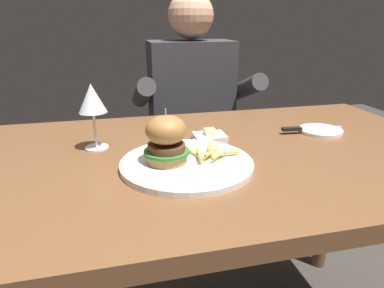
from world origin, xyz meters
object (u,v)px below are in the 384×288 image
table_knife (306,129)px  burger_sandwich (166,139)px  bread_plate (321,131)px  butter_dish (210,137)px  main_plate (187,164)px  diner_person (191,134)px  wine_glass (92,100)px

table_knife → burger_sandwich: bearing=-161.4°
bread_plate → table_knife: size_ratio=0.67×
butter_dish → bread_plate: bearing=-0.5°
main_plate → diner_person: diner_person is taller
burger_sandwich → butter_dish: burger_sandwich is taller
main_plate → burger_sandwich: burger_sandwich is taller
main_plate → butter_dish: 0.19m
butter_dish → main_plate: bearing=-122.8°
main_plate → diner_person: size_ratio=0.27×
main_plate → wine_glass: wine_glass is taller
main_plate → butter_dish: bearing=57.2°
burger_sandwich → wine_glass: size_ratio=0.73×
bread_plate → diner_person: (-0.27, 0.59, -0.18)m
burger_sandwich → bread_plate: size_ratio=0.99×
burger_sandwich → table_knife: burger_sandwich is taller
wine_glass → bread_plate: size_ratio=1.35×
main_plate → butter_dish: (0.10, 0.16, 0.00)m
main_plate → wine_glass: 0.30m
main_plate → bread_plate: size_ratio=2.43×
burger_sandwich → bread_plate: burger_sandwich is taller
bread_plate → table_knife: 0.05m
wine_glass → diner_person: diner_person is taller
main_plate → burger_sandwich: bearing=169.8°
bread_plate → butter_dish: (-0.35, 0.00, 0.01)m
butter_dish → burger_sandwich: bearing=-134.4°
burger_sandwich → butter_dish: 0.22m
main_plate → butter_dish: size_ratio=3.54×
table_knife → butter_dish: bearing=-179.8°
wine_glass → table_knife: bearing=-1.3°
burger_sandwich → bread_plate: bearing=16.5°
wine_glass → diner_person: 0.76m
table_knife → butter_dish: butter_dish is taller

